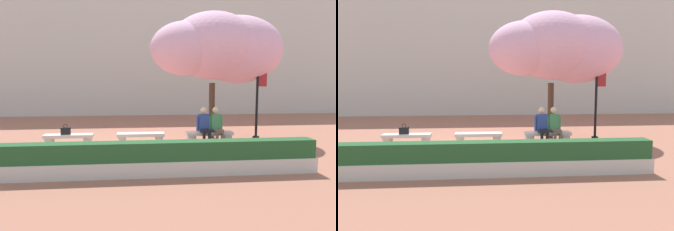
% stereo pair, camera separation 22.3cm
% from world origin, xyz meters
% --- Properties ---
extents(ground_plane, '(100.00, 100.00, 0.00)m').
position_xyz_m(ground_plane, '(0.00, 0.00, 0.00)').
color(ground_plane, '#9E604C').
extents(building_facade, '(28.00, 4.00, 7.69)m').
position_xyz_m(building_facade, '(0.00, 11.05, 3.84)').
color(building_facade, beige).
rests_on(building_facade, ground).
extents(stone_bench_west_end, '(1.56, 0.42, 0.45)m').
position_xyz_m(stone_bench_west_end, '(-2.33, 0.00, 0.30)').
color(stone_bench_west_end, beige).
rests_on(stone_bench_west_end, ground).
extents(stone_bench_near_west, '(1.56, 0.42, 0.45)m').
position_xyz_m(stone_bench_near_west, '(0.00, 0.00, 0.30)').
color(stone_bench_near_west, beige).
rests_on(stone_bench_near_west, ground).
extents(stone_bench_center, '(1.56, 0.42, 0.45)m').
position_xyz_m(stone_bench_center, '(2.33, 0.00, 0.30)').
color(stone_bench_center, beige).
rests_on(stone_bench_center, ground).
extents(person_seated_left, '(0.51, 0.70, 1.29)m').
position_xyz_m(person_seated_left, '(2.13, -0.05, 0.70)').
color(person_seated_left, black).
rests_on(person_seated_left, ground).
extents(person_seated_right, '(0.51, 0.72, 1.29)m').
position_xyz_m(person_seated_right, '(2.54, -0.05, 0.70)').
color(person_seated_right, black).
rests_on(person_seated_right, ground).
extents(handbag, '(0.30, 0.15, 0.34)m').
position_xyz_m(handbag, '(-2.42, 0.01, 0.58)').
color(handbag, black).
rests_on(handbag, stone_bench_west_end).
extents(cherry_tree_main, '(5.02, 3.16, 4.68)m').
position_xyz_m(cherry_tree_main, '(2.89, 1.36, 3.37)').
color(cherry_tree_main, '#473323').
rests_on(cherry_tree_main, ground).
extents(lamp_post_with_banner, '(0.54, 0.28, 3.71)m').
position_xyz_m(lamp_post_with_banner, '(4.27, 0.78, 2.24)').
color(lamp_post_with_banner, black).
rests_on(lamp_post_with_banner, ground).
extents(planter_hedge_foreground, '(8.26, 0.50, 0.80)m').
position_xyz_m(planter_hedge_foreground, '(0.00, -3.28, 0.39)').
color(planter_hedge_foreground, beige).
rests_on(planter_hedge_foreground, ground).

